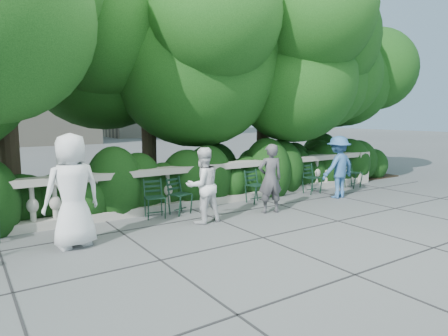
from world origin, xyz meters
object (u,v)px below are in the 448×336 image
chair_f (357,188)px  person_woman_grey (270,179)px  person_older_blue (338,167)px  person_businessman (72,191)px  person_casual_man (203,185)px  chair_a (157,219)px  chair_d (260,204)px  chair_e (315,194)px  chair_c (185,215)px

chair_f → person_woman_grey: 4.25m
person_woman_grey → person_older_blue: (2.54, 0.25, 0.04)m
person_businessman → person_casual_man: person_businessman is taller
chair_a → chair_d: same height
chair_e → person_businessman: (-6.61, -0.83, 0.95)m
chair_d → chair_f: (3.73, 0.02, 0.00)m
chair_f → person_casual_man: person_casual_man is taller
chair_a → chair_c: bearing=11.0°
chair_c → person_casual_man: (0.03, -0.73, 0.77)m
chair_c → person_woman_grey: person_woman_grey is taller
chair_c → chair_f: size_ratio=1.00×
person_older_blue → person_woman_grey: bearing=4.3°
chair_d → person_older_blue: (2.18, -0.55, 0.82)m
chair_f → person_older_blue: (-1.55, -0.57, 0.82)m
person_woman_grey → chair_d: bearing=-98.1°
chair_c → chair_d: same height
person_older_blue → person_businessman: bearing=0.6°
chair_a → person_casual_man: size_ratio=0.54×
chair_a → person_casual_man: bearing=-35.2°
person_older_blue → chair_f: bearing=-160.9°
chair_e → chair_f: 1.70m
chair_f → person_casual_man: 5.86m
person_woman_grey → person_casual_man: (-1.67, 0.13, -0.00)m
person_businessman → person_woman_grey: person_businessman is taller
chair_c → person_casual_man: size_ratio=0.54×
chair_d → person_businessman: bearing=-173.9°
chair_a → chair_c: (0.67, -0.00, 0.00)m
chair_a → person_businessman: size_ratio=0.44×
chair_e → chair_f: bearing=-1.4°
chair_c → person_casual_man: bearing=-104.8°
chair_f → chair_c: bearing=172.9°
chair_a → person_older_blue: person_older_blue is taller
chair_f → chair_a: bearing=172.9°
person_casual_man → chair_a: bearing=-49.1°
person_woman_grey → chair_e: bearing=-144.0°
person_woman_grey → person_older_blue: bearing=-158.4°
person_businessman → person_older_blue: 6.77m
chair_e → person_businessman: size_ratio=0.44×
person_casual_man → person_older_blue: person_older_blue is taller
chair_a → chair_d: (2.73, -0.05, 0.00)m
person_older_blue → chair_c: bearing=-9.3°
chair_a → person_businessman: 2.24m
chair_c → chair_d: 2.06m
chair_d → chair_f: bearing=-3.1°
chair_e → chair_f: (1.70, -0.05, 0.00)m
person_woman_grey → chair_c: bearing=-10.6°
chair_c → chair_f: 5.79m
chair_c → chair_a: bearing=162.6°
chair_c → person_businessman: person_businessman is taller
chair_c → chair_d: bearing=-18.5°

